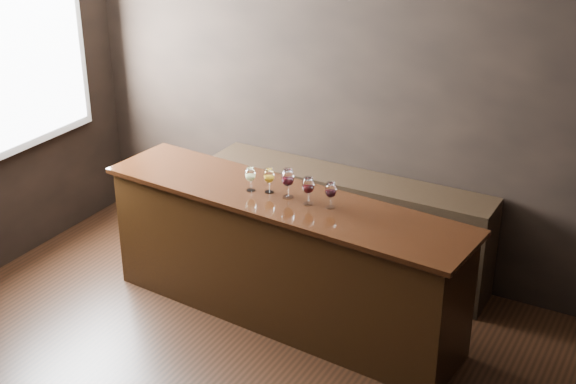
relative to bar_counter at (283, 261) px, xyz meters
The scene contains 9 objects.
room_shell 1.71m from the bar_counter, 100.30° to the right, with size 5.02×4.52×2.81m.
bar_counter is the anchor object (origin of this frame).
bar_top 0.50m from the bar_counter, ahead, with size 2.86×0.66×0.04m, color black.
back_bar_shelf 0.87m from the bar_counter, 82.14° to the left, with size 2.40×0.40×0.86m, color black.
glass_white 0.69m from the bar_counter, behind, with size 0.08×0.08×0.18m.
glass_amber 0.66m from the bar_counter, 167.66° to the left, with size 0.08×0.08×0.18m.
glass_red_a 0.67m from the bar_counter, 28.89° to the left, with size 0.09×0.09×0.22m.
glass_red_b 0.69m from the bar_counter, ahead, with size 0.09×0.09×0.20m.
glass_red_c 0.75m from the bar_counter, ahead, with size 0.08×0.08×0.19m.
Camera 1 is at (2.52, -3.33, 3.43)m, focal length 50.00 mm.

